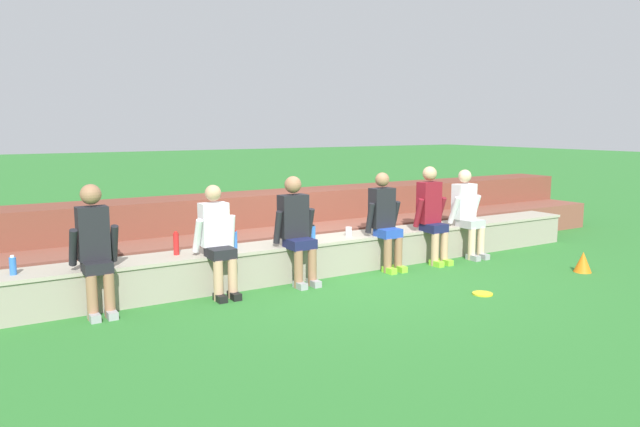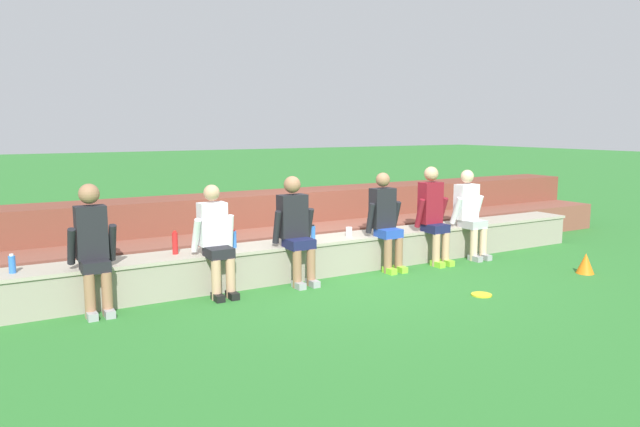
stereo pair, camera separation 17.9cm
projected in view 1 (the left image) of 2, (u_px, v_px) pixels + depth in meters
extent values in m
plane|color=#2D752D|center=(347.00, 275.00, 8.11)|extent=(80.00, 80.00, 0.00)
cube|color=gray|center=(336.00, 254.00, 8.31)|extent=(8.74, 0.55, 0.47)
cube|color=#ABA28E|center=(336.00, 238.00, 8.28)|extent=(8.78, 0.59, 0.04)
cube|color=brown|center=(305.00, 244.00, 9.01)|extent=(12.21, 0.79, 0.48)
cube|color=brown|center=(280.00, 221.00, 9.64)|extent=(12.21, 0.79, 0.95)
cylinder|color=#996B4C|center=(92.00, 298.00, 6.21)|extent=(0.11, 0.11, 0.47)
cylinder|color=#996B4C|center=(110.00, 295.00, 6.30)|extent=(0.11, 0.11, 0.47)
cube|color=#99999E|center=(94.00, 317.00, 6.21)|extent=(0.10, 0.22, 0.08)
cube|color=#99999E|center=(111.00, 314.00, 6.30)|extent=(0.10, 0.22, 0.08)
cube|color=black|center=(97.00, 267.00, 6.31)|extent=(0.28, 0.29, 0.12)
cube|color=black|center=(93.00, 233.00, 6.37)|extent=(0.31, 0.20, 0.57)
sphere|color=#996B4C|center=(91.00, 194.00, 6.31)|extent=(0.22, 0.22, 0.22)
cylinder|color=black|center=(73.00, 248.00, 6.26)|extent=(0.08, 0.23, 0.42)
cylinder|color=black|center=(114.00, 243.00, 6.47)|extent=(0.08, 0.21, 0.42)
cylinder|color=tan|center=(218.00, 281.00, 6.90)|extent=(0.11, 0.11, 0.47)
cylinder|color=tan|center=(233.00, 279.00, 6.99)|extent=(0.11, 0.11, 0.47)
cube|color=black|center=(220.00, 298.00, 6.89)|extent=(0.10, 0.22, 0.08)
cube|color=black|center=(234.00, 296.00, 6.98)|extent=(0.10, 0.22, 0.08)
cube|color=black|center=(221.00, 253.00, 7.01)|extent=(0.29, 0.32, 0.12)
cube|color=white|center=(214.00, 224.00, 7.12)|extent=(0.32, 0.20, 0.51)
sphere|color=tan|center=(213.00, 193.00, 7.07)|extent=(0.19, 0.19, 0.19)
cylinder|color=white|center=(198.00, 236.00, 7.01)|extent=(0.08, 0.24, 0.42)
cylinder|color=white|center=(231.00, 232.00, 7.23)|extent=(0.08, 0.14, 0.43)
cylinder|color=#996B4C|center=(298.00, 269.00, 7.44)|extent=(0.11, 0.11, 0.47)
cylinder|color=#996B4C|center=(312.00, 267.00, 7.54)|extent=(0.11, 0.11, 0.47)
cube|color=#99999E|center=(300.00, 285.00, 7.43)|extent=(0.10, 0.22, 0.08)
cube|color=#99999E|center=(314.00, 283.00, 7.54)|extent=(0.10, 0.22, 0.08)
cube|color=#191E47|center=(300.00, 244.00, 7.56)|extent=(0.33, 0.33, 0.12)
cube|color=black|center=(293.00, 216.00, 7.66)|extent=(0.36, 0.20, 0.54)
sphere|color=#996B4C|center=(293.00, 185.00, 7.60)|extent=(0.21, 0.21, 0.21)
cylinder|color=black|center=(278.00, 227.00, 7.54)|extent=(0.08, 0.17, 0.43)
cylinder|color=black|center=(310.00, 224.00, 7.78)|extent=(0.08, 0.19, 0.43)
cylinder|color=#996B4C|center=(388.00, 256.00, 8.21)|extent=(0.11, 0.11, 0.47)
cylinder|color=#996B4C|center=(398.00, 254.00, 8.30)|extent=(0.11, 0.11, 0.47)
cube|color=#8CD833|center=(389.00, 270.00, 8.20)|extent=(0.10, 0.22, 0.08)
cube|color=#8CD833|center=(400.00, 269.00, 8.30)|extent=(0.10, 0.22, 0.08)
cube|color=#2347B2|center=(388.00, 233.00, 8.31)|extent=(0.30, 0.29, 0.12)
cube|color=black|center=(382.00, 208.00, 8.39)|extent=(0.33, 0.20, 0.55)
sphere|color=#996B4C|center=(382.00, 180.00, 8.33)|extent=(0.20, 0.20, 0.20)
cylinder|color=black|center=(370.00, 218.00, 8.28)|extent=(0.08, 0.16, 0.43)
cylinder|color=black|center=(395.00, 216.00, 8.50)|extent=(0.08, 0.20, 0.43)
cylinder|color=tan|center=(435.00, 250.00, 8.61)|extent=(0.11, 0.11, 0.47)
cylinder|color=tan|center=(444.00, 248.00, 8.71)|extent=(0.11, 0.11, 0.47)
cube|color=#8CD833|center=(436.00, 263.00, 8.61)|extent=(0.10, 0.22, 0.08)
cube|color=#8CD833|center=(446.00, 262.00, 8.70)|extent=(0.10, 0.22, 0.08)
cube|color=#191E47|center=(434.00, 228.00, 8.73)|extent=(0.29, 0.32, 0.12)
cube|color=maroon|center=(429.00, 203.00, 8.78)|extent=(0.32, 0.20, 0.60)
sphere|color=tan|center=(430.00, 174.00, 8.72)|extent=(0.21, 0.21, 0.21)
cylinder|color=maroon|center=(419.00, 213.00, 8.67)|extent=(0.08, 0.19, 0.43)
cylinder|color=maroon|center=(440.00, 211.00, 8.89)|extent=(0.08, 0.21, 0.42)
cylinder|color=beige|center=(472.00, 244.00, 8.99)|extent=(0.11, 0.11, 0.47)
cylinder|color=beige|center=(481.00, 243.00, 9.09)|extent=(0.11, 0.11, 0.47)
cube|color=#99999E|center=(473.00, 258.00, 8.99)|extent=(0.10, 0.22, 0.08)
cube|color=#99999E|center=(482.00, 256.00, 9.08)|extent=(0.10, 0.22, 0.08)
cube|color=#B2B2B7|center=(470.00, 223.00, 9.11)|extent=(0.31, 0.33, 0.12)
cube|color=white|center=(464.00, 201.00, 9.19)|extent=(0.34, 0.20, 0.53)
sphere|color=beige|center=(465.00, 176.00, 9.13)|extent=(0.20, 0.20, 0.20)
cylinder|color=white|center=(454.00, 210.00, 9.07)|extent=(0.08, 0.22, 0.42)
cylinder|color=white|center=(475.00, 208.00, 9.31)|extent=(0.08, 0.20, 0.42)
cylinder|color=red|center=(176.00, 244.00, 7.12)|extent=(0.07, 0.07, 0.26)
cylinder|color=red|center=(176.00, 232.00, 7.10)|extent=(0.04, 0.04, 0.02)
cylinder|color=blue|center=(313.00, 233.00, 8.05)|extent=(0.06, 0.06, 0.19)
cylinder|color=black|center=(313.00, 225.00, 8.03)|extent=(0.04, 0.04, 0.02)
cylinder|color=blue|center=(234.00, 240.00, 7.51)|extent=(0.07, 0.07, 0.21)
cylinder|color=red|center=(234.00, 231.00, 7.49)|extent=(0.04, 0.04, 0.02)
cylinder|color=blue|center=(13.00, 266.00, 6.18)|extent=(0.07, 0.07, 0.18)
cylinder|color=white|center=(12.00, 256.00, 6.16)|extent=(0.04, 0.04, 0.02)
cylinder|color=white|center=(349.00, 232.00, 8.34)|extent=(0.09, 0.09, 0.13)
cylinder|color=yellow|center=(483.00, 294.00, 7.17)|extent=(0.24, 0.24, 0.02)
cone|color=orange|center=(583.00, 262.00, 8.25)|extent=(0.24, 0.24, 0.28)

